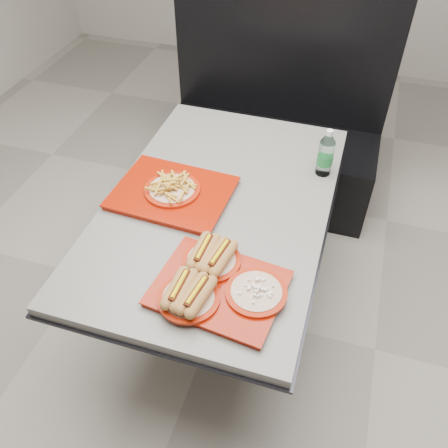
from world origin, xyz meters
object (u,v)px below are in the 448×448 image
(diner_table, at_px, (218,231))
(water_bottle, at_px, (326,155))
(tray_near, at_px, (215,282))
(booth_bench, at_px, (272,134))
(tray_far, at_px, (172,191))

(diner_table, bearing_deg, water_bottle, 40.63)
(diner_table, distance_m, tray_near, 0.49)
(diner_table, relative_size, booth_bench, 1.05)
(tray_near, height_order, tray_far, same)
(tray_far, distance_m, water_bottle, 0.68)
(booth_bench, height_order, tray_far, booth_bench)
(booth_bench, height_order, tray_near, booth_bench)
(booth_bench, relative_size, water_bottle, 6.13)
(booth_bench, distance_m, tray_near, 1.58)
(booth_bench, xyz_separation_m, tray_far, (-0.20, -1.11, 0.38))
(tray_far, xyz_separation_m, water_bottle, (0.58, 0.34, 0.07))
(diner_table, relative_size, water_bottle, 6.45)
(diner_table, bearing_deg, booth_bench, 90.00)
(diner_table, height_order, tray_far, tray_far)
(water_bottle, bearing_deg, booth_bench, 116.62)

